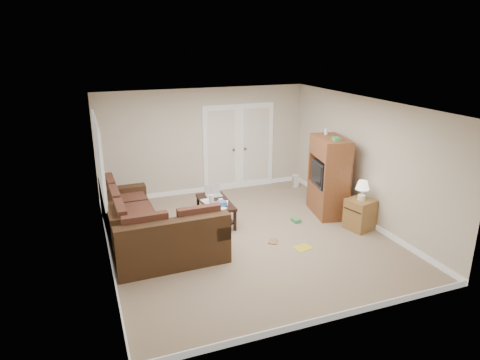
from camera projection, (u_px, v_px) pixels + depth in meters
name	position (u px, v px, depth m)	size (l,w,h in m)	color
floor	(247.00, 237.00, 8.07)	(5.50, 5.50, 0.00)	gray
ceiling	(248.00, 104.00, 7.29)	(5.00, 5.50, 0.02)	white
wall_left	(103.00, 191.00, 6.84)	(0.02, 5.50, 2.50)	beige
wall_right	(364.00, 161.00, 8.52)	(0.02, 5.50, 2.50)	beige
wall_back	(205.00, 141.00, 10.12)	(5.00, 0.02, 2.50)	beige
wall_front	(331.00, 237.00, 5.24)	(5.00, 0.02, 2.50)	beige
baseboards	(247.00, 235.00, 8.06)	(5.00, 5.50, 0.10)	silver
french_doors	(239.00, 147.00, 10.44)	(1.80, 0.05, 2.13)	silver
window_left	(99.00, 157.00, 7.65)	(0.05, 1.92, 1.42)	silver
sectional_sofa	(147.00, 229.00, 7.61)	(1.94, 2.83, 0.87)	#3D2817
coffee_table	(216.00, 210.00, 8.68)	(0.59, 1.13, 0.76)	black
tv_armoire	(329.00, 176.00, 8.93)	(0.76, 1.12, 1.78)	brown
side_cabinet	(360.00, 212.00, 8.33)	(0.57, 0.57, 0.99)	olive
space_heater	(296.00, 181.00, 10.76)	(0.13, 0.11, 0.33)	white
floor_magazine	(303.00, 248.00, 7.65)	(0.31, 0.25, 0.01)	gold
floor_greenbox	(296.00, 220.00, 8.73)	(0.14, 0.19, 0.08)	#419054
floor_book	(269.00, 241.00, 7.90)	(0.17, 0.23, 0.02)	brown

